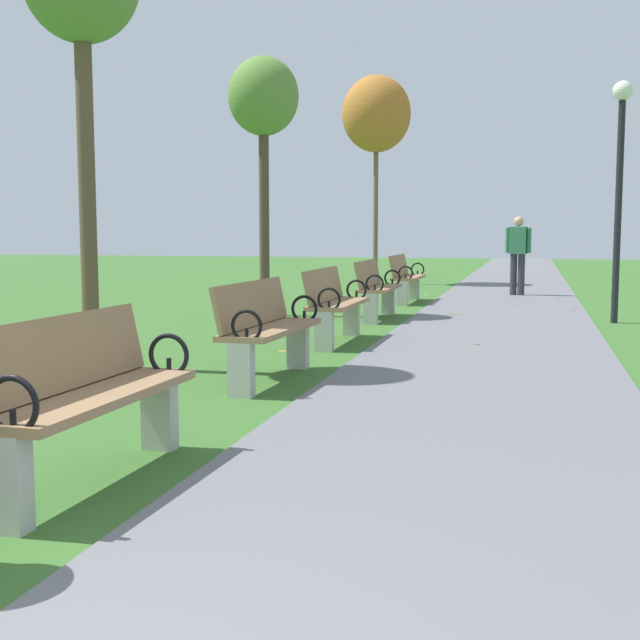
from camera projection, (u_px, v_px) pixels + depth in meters
The scene contains 11 objects.
paved_walkway at pixel (510, 290), 18.71m from camera, with size 2.68×44.00×0.02m, color slate.
park_bench_2 at pixel (85, 394), 4.40m from camera, with size 0.52×1.61×0.90m.
park_bench_3 at pixel (266, 328), 7.40m from camera, with size 0.54×1.62×0.90m.
park_bench_4 at pixel (335, 303), 9.95m from camera, with size 0.48×1.60×0.90m.
park_bench_5 at pixel (377, 287), 12.66m from camera, with size 0.48×1.60×0.90m.
park_bench_6 at pixel (406, 277), 15.58m from camera, with size 0.49×1.60×0.90m.
tree_2 at pixel (263, 102), 12.90m from camera, with size 1.11×1.11×4.04m.
tree_3 at pixel (376, 115), 20.62m from camera, with size 1.72×1.72×5.19m.
pedestrian_walking at pixel (518, 251), 17.10m from camera, with size 0.52×0.27×1.62m.
lamp_post at pixel (620, 164), 11.92m from camera, with size 0.28×0.28×3.48m.
scattered_leaves at pixel (438, 321), 12.26m from camera, with size 4.90×17.08×0.02m.
Camera 1 is at (1.78, -1.16, 1.35)m, focal length 46.48 mm.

